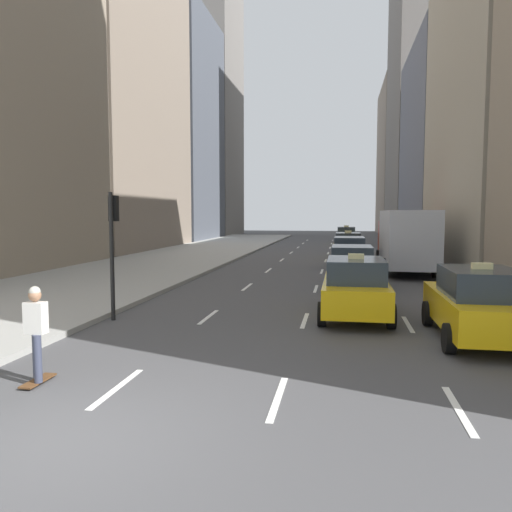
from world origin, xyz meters
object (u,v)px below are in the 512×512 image
(sedan_silver_behind, at_px, (351,266))
(skateboarder, at_px, (36,330))
(traffic_light_pole, at_px, (113,235))
(sedan_black_near, at_px, (349,252))
(taxi_fourth, at_px, (478,304))
(taxi_second, at_px, (355,287))
(taxi_lead, at_px, (346,236))
(box_truck, at_px, (405,239))
(taxi_third, at_px, (348,245))

(sedan_silver_behind, height_order, skateboarder, skateboarder)
(traffic_light_pole, bearing_deg, sedan_black_near, 64.89)
(taxi_fourth, bearing_deg, skateboarder, -151.92)
(taxi_second, xyz_separation_m, sedan_black_near, (0.00, 12.98, 0.00))
(taxi_lead, distance_m, traffic_light_pole, 35.35)
(sedan_silver_behind, relative_size, traffic_light_pole, 1.24)
(taxi_fourth, xyz_separation_m, skateboarder, (-8.49, -4.53, 0.08))
(taxi_fourth, xyz_separation_m, sedan_silver_behind, (-2.80, 8.13, -0.01))
(sedan_silver_behind, xyz_separation_m, traffic_light_pole, (-6.75, -7.40, 1.54))
(taxi_fourth, bearing_deg, box_truck, 90.00)
(sedan_silver_behind, bearing_deg, sedan_black_near, 90.00)
(taxi_lead, xyz_separation_m, taxi_second, (0.00, -33.24, 0.00))
(taxi_second, height_order, taxi_fourth, same)
(taxi_fourth, distance_m, skateboarder, 9.63)
(taxi_fourth, bearing_deg, sedan_silver_behind, 109.00)
(taxi_third, height_order, taxi_fourth, same)
(taxi_third, relative_size, traffic_light_pole, 1.22)
(taxi_second, distance_m, skateboarder, 8.78)
(taxi_second, bearing_deg, taxi_lead, 90.00)
(sedan_black_near, relative_size, box_truck, 0.56)
(box_truck, bearing_deg, sedan_silver_behind, -115.23)
(taxi_second, distance_m, sedan_silver_behind, 5.98)
(taxi_second, height_order, taxi_third, same)
(taxi_lead, height_order, taxi_second, same)
(taxi_second, relative_size, sedan_black_near, 0.94)
(taxi_fourth, height_order, traffic_light_pole, traffic_light_pole)
(sedan_silver_behind, height_order, traffic_light_pole, traffic_light_pole)
(taxi_second, xyz_separation_m, skateboarder, (-5.69, -6.68, 0.08))
(skateboarder, bearing_deg, taxi_lead, 81.89)
(skateboarder, xyz_separation_m, traffic_light_pole, (-1.06, 5.26, 1.45))
(taxi_lead, xyz_separation_m, traffic_light_pole, (-6.75, -34.66, 1.53))
(taxi_second, bearing_deg, skateboarder, -130.43)
(taxi_lead, xyz_separation_m, skateboarder, (-5.69, -39.92, 0.08))
(taxi_third, distance_m, skateboarder, 26.38)
(taxi_lead, relative_size, sedan_black_near, 0.94)
(taxi_fourth, xyz_separation_m, box_truck, (0.00, 14.07, 0.83))
(taxi_second, height_order, traffic_light_pole, traffic_light_pole)
(taxi_third, distance_m, box_truck, 7.72)
(box_truck, bearing_deg, taxi_fourth, -90.00)
(taxi_lead, relative_size, skateboarder, 2.52)
(taxi_lead, distance_m, sedan_black_near, 20.26)
(taxi_lead, distance_m, taxi_fourth, 35.50)
(box_truck, bearing_deg, taxi_second, -103.21)
(box_truck, height_order, skateboarder, box_truck)
(taxi_fourth, xyz_separation_m, sedan_black_near, (-2.80, 15.13, 0.00))
(taxi_third, distance_m, taxi_fourth, 21.41)
(taxi_second, height_order, sedan_black_near, taxi_second)
(sedan_black_near, bearing_deg, skateboarder, -106.14)
(sedan_black_near, height_order, skateboarder, skateboarder)
(sedan_silver_behind, relative_size, skateboarder, 2.57)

